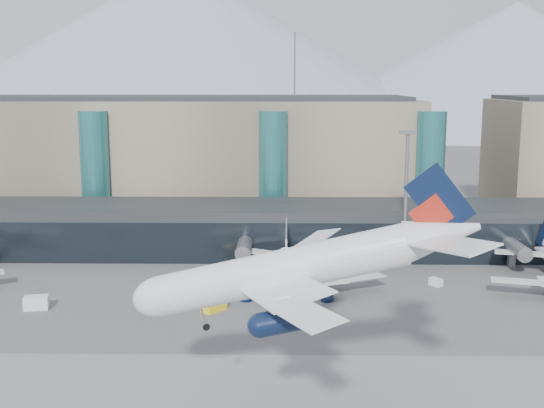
{
  "coord_description": "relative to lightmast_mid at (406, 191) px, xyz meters",
  "views": [
    {
      "loc": [
        6.78,
        -77.15,
        34.5
      ],
      "look_at": [
        5.32,
        32.0,
        14.77
      ],
      "focal_mm": 45.0,
      "sensor_mm": 36.0,
      "label": 1
    }
  ],
  "objects": [
    {
      "name": "mountain_ridge",
      "position": [
        -14.03,
        332.0,
        31.33
      ],
      "size": [
        910.0,
        400.0,
        110.0
      ],
      "color": "gray",
      "rests_on": "ground"
    },
    {
      "name": "concourse",
      "position": [
        -30.02,
        9.73,
        -9.45
      ],
      "size": [
        170.0,
        27.0,
        10.0
      ],
      "color": "black",
      "rests_on": "ground"
    },
    {
      "name": "jet_parked_mid",
      "position": [
        -22.28,
        -15.59,
        -10.18
      ],
      "size": [
        34.8,
        33.53,
        11.2
      ],
      "rotation": [
        0.0,
        0.0,
        1.57
      ],
      "color": "silver",
      "rests_on": "ground"
    },
    {
      "name": "hero_jet",
      "position": [
        -19.94,
        -61.07,
        3.42
      ],
      "size": [
        35.46,
        36.15,
        11.66
      ],
      "rotation": [
        0.0,
        -0.24,
        -0.07
      ],
      "color": "silver",
      "rests_on": "ground"
    },
    {
      "name": "veh_g",
      "position": [
        3.32,
        -12.56,
        -13.77
      ],
      "size": [
        2.34,
        2.56,
        1.3
      ],
      "primitive_type": "cube",
      "rotation": [
        0.0,
        0.0,
        -0.95
      ],
      "color": "silver",
      "rests_on": "ground"
    },
    {
      "name": "terminal_main",
      "position": [
        -55.0,
        42.0,
        1.03
      ],
      "size": [
        130.0,
        30.0,
        31.0
      ],
      "color": "gray",
      "rests_on": "ground"
    },
    {
      "name": "teal_towers",
      "position": [
        -44.99,
        26.01,
        -0.41
      ],
      "size": [
        116.4,
        19.4,
        46.0
      ],
      "color": "#286F72",
      "rests_on": "ground"
    },
    {
      "name": "veh_h",
      "position": [
        -33.42,
        -25.98,
        -13.37
      ],
      "size": [
        4.0,
        4.2,
        2.1
      ],
      "primitive_type": "cube",
      "rotation": [
        0.0,
        0.0,
        0.86
      ],
      "color": "yellow",
      "rests_on": "ground"
    },
    {
      "name": "veh_a",
      "position": [
        -60.75,
        -25.61,
        -13.39
      ],
      "size": [
        3.96,
        2.7,
        2.05
      ],
      "primitive_type": "cube",
      "rotation": [
        0.0,
        0.0,
        0.19
      ],
      "color": "silver",
      "rests_on": "ground"
    },
    {
      "name": "lightmast_mid",
      "position": [
        0.0,
        0.0,
        0.0
      ],
      "size": [
        3.0,
        1.2,
        25.6
      ],
      "color": "slate",
      "rests_on": "ground"
    },
    {
      "name": "veh_c",
      "position": [
        -25.11,
        -29.98,
        -13.36
      ],
      "size": [
        4.16,
        2.77,
        2.13
      ],
      "primitive_type": "cube",
      "rotation": [
        0.0,
        0.0,
        -0.21
      ],
      "color": "#4C4C51",
      "rests_on": "ground"
    },
    {
      "name": "ground",
      "position": [
        -30.0,
        -48.0,
        -14.42
      ],
      "size": [
        900.0,
        900.0,
        0.0
      ],
      "primitive_type": "plane",
      "color": "#515154",
      "rests_on": "ground"
    },
    {
      "name": "veh_b",
      "position": [
        -33.82,
        -6.53,
        -13.57
      ],
      "size": [
        1.94,
        3.01,
        1.69
      ],
      "primitive_type": "cube",
      "rotation": [
        0.0,
        0.0,
        1.52
      ],
      "color": "yellow",
      "rests_on": "ground"
    }
  ]
}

